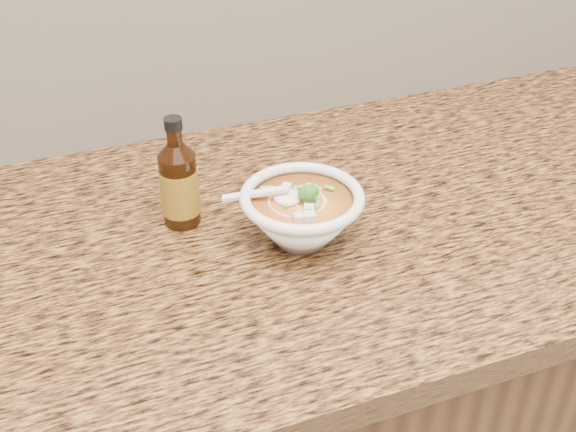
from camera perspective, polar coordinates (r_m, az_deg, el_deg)
name	(u,v)px	position (r m, az deg, el deg)	size (l,w,h in m)	color
counter_slab	(276,234)	(1.04, -0.97, -1.44)	(4.00, 0.68, 0.04)	olive
soup_bowl	(302,215)	(0.97, 1.10, 0.04)	(0.18, 0.17, 0.09)	white
hot_sauce_bottle	(179,184)	(1.01, -8.59, 2.48)	(0.06, 0.06, 0.16)	#331807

